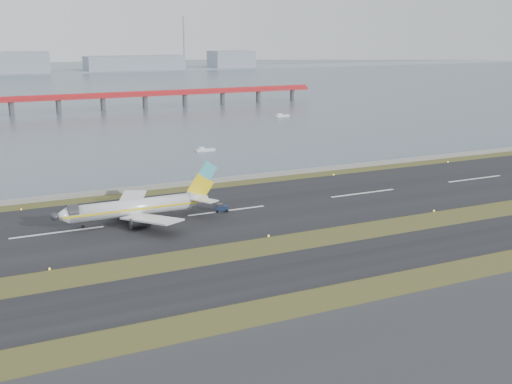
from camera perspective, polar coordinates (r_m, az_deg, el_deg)
ground at (r=130.38m, az=2.63°, el=-4.93°), size 1000.00×1000.00×0.00m
apron_strip at (r=90.07m, az=20.11°, el=-14.92°), size 1000.00×50.00×0.10m
taxiway_strip at (r=120.58m, az=5.36°, el=-6.57°), size 1000.00×18.00×0.10m
runway_strip at (r=156.17m, az=-2.61°, el=-1.69°), size 1000.00×45.00×0.10m
seawall at (r=183.15m, az=-6.33°, el=0.75°), size 1000.00×2.50×1.00m
bay_water at (r=572.87m, az=-20.11°, el=8.97°), size 1400.00×800.00×1.30m
red_pier at (r=368.53m, az=-13.47°, el=8.21°), size 260.00×5.00×10.20m
far_shoreline at (r=732.76m, az=-20.46°, el=10.35°), size 1400.00×80.00×60.50m
airliner at (r=148.99m, az=-10.49°, el=-1.33°), size 38.52×32.89×12.80m
pushback_tug at (r=155.40m, az=-3.11°, el=-1.41°), size 3.61×2.65×2.07m
workboat_near at (r=234.96m, az=-4.59°, el=3.75°), size 7.13×2.26×1.73m
workboat_far at (r=330.62m, az=2.30°, el=6.79°), size 8.24×3.57×1.94m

